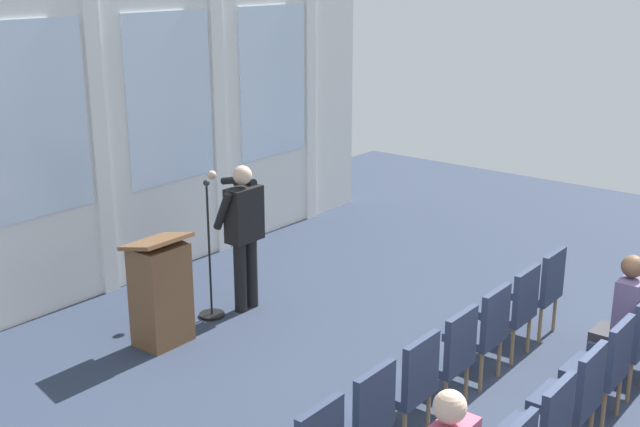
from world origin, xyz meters
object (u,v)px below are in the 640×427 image
(chair_r0_c1, at_px, (362,415))
(chair_r0_c6, at_px, (541,287))
(speaker, at_px, (243,227))
(lectern, at_px, (161,292))
(chair_r0_c4, at_px, (483,328))
(audience_r1_c5, at_px, (623,316))
(chair_r1_c5, at_px, (630,338))
(chair_r1_c3, at_px, (575,394))
(mic_stand, at_px, (211,288))
(chair_r0_c2, at_px, (408,382))
(chair_r0_c3, at_px, (448,353))
(chair_r0_c5, at_px, (514,306))
(chair_r1_c4, at_px, (604,364))

(chair_r0_c1, height_order, chair_r0_c6, same)
(speaker, height_order, lectern, speaker)
(chair_r0_c4, distance_m, chair_r0_c6, 1.27)
(speaker, distance_m, audience_r1_c5, 3.99)
(chair_r1_c5, bearing_deg, chair_r0_c4, 119.70)
(chair_r0_c6, relative_size, chair_r1_c3, 1.00)
(speaker, distance_m, chair_r1_c3, 4.04)
(lectern, xyz_separation_m, chair_r0_c6, (2.57, -2.93, -0.02))
(lectern, distance_m, chair_r0_c1, 2.99)
(mic_stand, relative_size, chair_r0_c2, 1.65)
(chair_r0_c1, xyz_separation_m, audience_r1_c5, (2.54, -1.03, 0.19))
(chair_r0_c1, xyz_separation_m, chair_r0_c6, (3.18, 0.00, 0.00))
(chair_r0_c3, bearing_deg, chair_r0_c5, 0.00)
(mic_stand, height_order, chair_r0_c5, mic_stand)
(speaker, relative_size, chair_r0_c1, 1.76)
(mic_stand, bearing_deg, chair_r0_c5, -68.79)
(chair_r0_c1, height_order, audience_r1_c5, audience_r1_c5)
(chair_r0_c2, relative_size, chair_r0_c3, 1.00)
(chair_r0_c6, bearing_deg, chair_r0_c1, 180.00)
(lectern, relative_size, chair_r0_c1, 1.23)
(chair_r1_c4, bearing_deg, chair_r0_c4, 90.00)
(speaker, relative_size, mic_stand, 1.06)
(chair_r0_c2, bearing_deg, audience_r1_c5, -28.42)
(speaker, distance_m, chair_r0_c3, 2.95)
(chair_r1_c5, bearing_deg, speaker, 100.94)
(lectern, bearing_deg, chair_r0_c6, -48.79)
(speaker, distance_m, chair_r0_c5, 3.01)
(audience_r1_c5, bearing_deg, chair_r0_c6, 58.37)
(chair_r0_c1, relative_size, chair_r0_c5, 1.00)
(chair_r0_c4, height_order, chair_r1_c4, same)
(chair_r0_c5, bearing_deg, chair_r0_c6, 0.00)
(chair_r1_c3, bearing_deg, audience_r1_c5, 3.71)
(chair_r1_c5, bearing_deg, chair_r1_c3, 180.00)
(chair_r1_c4, bearing_deg, speaker, 91.94)
(chair_r0_c5, relative_size, chair_r0_c6, 1.00)
(mic_stand, height_order, audience_r1_c5, mic_stand)
(chair_r0_c6, bearing_deg, chair_r0_c5, 180.00)
(chair_r0_c3, height_order, chair_r1_c4, same)
(lectern, bearing_deg, chair_r0_c3, -77.31)
(chair_r1_c3, relative_size, chair_r1_c4, 1.00)
(chair_r0_c2, bearing_deg, lectern, 90.48)
(chair_r1_c5, relative_size, audience_r1_c5, 0.72)
(chair_r0_c1, distance_m, chair_r0_c6, 3.18)
(audience_r1_c5, bearing_deg, chair_r0_c4, 121.63)
(chair_r0_c3, relative_size, chair_r1_c4, 1.00)
(chair_r0_c5, relative_size, chair_r1_c3, 1.00)
(chair_r0_c1, relative_size, chair_r1_c5, 1.00)
(chair_r0_c4, bearing_deg, chair_r0_c1, 180.00)
(chair_r0_c1, height_order, chair_r0_c4, same)
(chair_r0_c2, bearing_deg, chair_r0_c4, 0.00)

